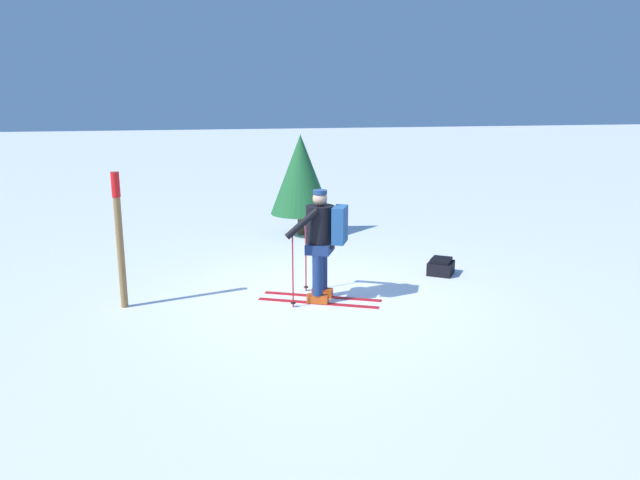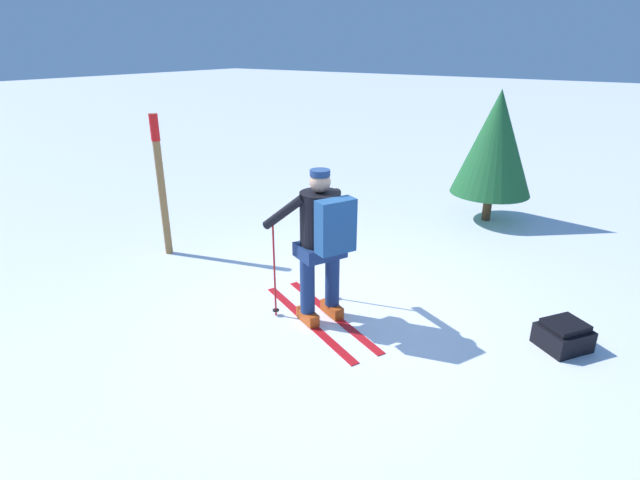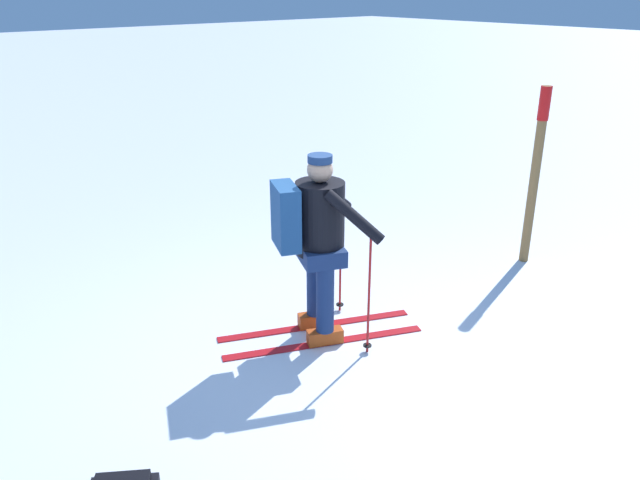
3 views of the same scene
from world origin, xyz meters
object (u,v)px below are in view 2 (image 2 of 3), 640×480
Objects in this scene: dropped_backpack at (563,335)px; trail_marker at (160,176)px; skier at (322,236)px; pine_tree at (495,143)px.

dropped_backpack is 5.06m from trail_marker.
skier is 4.20m from pine_tree.
pine_tree is at bearing -5.40° from skier.
pine_tree reaches higher than skier.
trail_marker is 5.02m from pine_tree.
trail_marker is at bearing 84.47° from skier.
trail_marker is (0.27, 2.76, 0.15)m from skier.
skier is 0.93× the size of trail_marker.
trail_marker reaches higher than dropped_backpack.
dropped_backpack is at bearing -82.62° from trail_marker.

